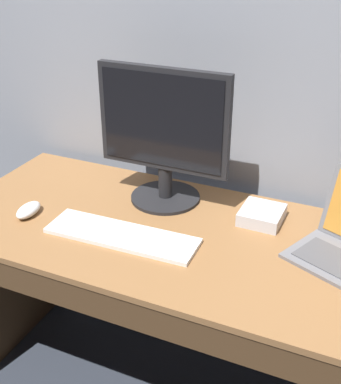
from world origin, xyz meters
name	(u,v)px	position (x,y,z in m)	size (l,w,h in m)	color
back_wall	(241,18)	(0.00, 0.42, 1.36)	(3.68, 0.04, 2.72)	gray
desk	(187,296)	(0.00, -0.02, 0.52)	(1.67, 0.70, 0.76)	olive
external_monitor	(164,133)	(-0.17, 0.17, 1.01)	(0.46, 0.25, 0.48)	black
wired_keyboard	(122,235)	(-0.19, -0.10, 0.77)	(0.50, 0.16, 0.02)	white
computer_mouse	(28,210)	(-0.55, -0.11, 0.78)	(0.06, 0.11, 0.04)	white
external_drive_box	(262,215)	(0.18, 0.18, 0.78)	(0.14, 0.14, 0.04)	silver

